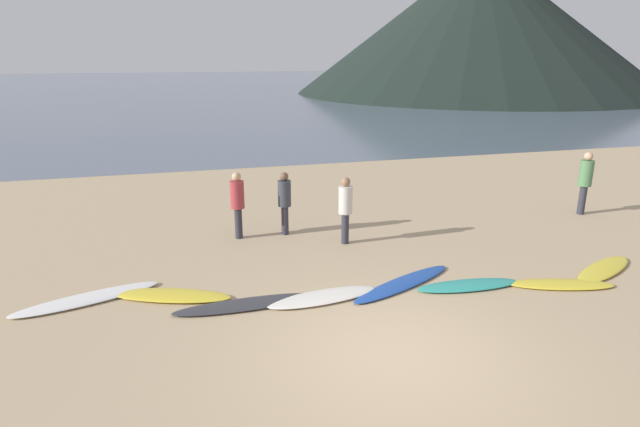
{
  "coord_description": "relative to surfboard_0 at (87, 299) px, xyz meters",
  "views": [
    {
      "loc": [
        -2.87,
        -6.4,
        4.35
      ],
      "look_at": [
        0.35,
        5.37,
        0.6
      ],
      "focal_mm": 29.82,
      "sensor_mm": 36.0,
      "label": 1
    }
  ],
  "objects": [
    {
      "name": "headland_hill",
      "position": [
        33.15,
        42.77,
        7.04
      ],
      "size": [
        37.72,
        37.72,
        14.16
      ],
      "primitive_type": "cone",
      "color": "black",
      "rests_on": "ground"
    },
    {
      "name": "surfboard_7",
      "position": [
        10.09,
        -1.33,
        -0.0
      ],
      "size": [
        2.11,
        1.41,
        0.08
      ],
      "primitive_type": "ellipsoid",
      "rotation": [
        0.0,
        0.0,
        0.45
      ],
      "color": "yellow",
      "rests_on": "ground"
    },
    {
      "name": "surfboard_4",
      "position": [
        5.81,
        -0.88,
        -0.01
      ],
      "size": [
        2.58,
        1.57,
        0.07
      ],
      "primitive_type": "ellipsoid",
      "rotation": [
        0.0,
        0.0,
        0.45
      ],
      "color": "#1E479E",
      "rests_on": "ground"
    },
    {
      "name": "surfboard_0",
      "position": [
        0.0,
        0.0,
        0.0
      ],
      "size": [
        2.62,
        1.34,
        0.08
      ],
      "primitive_type": "ellipsoid",
      "rotation": [
        0.0,
        0.0,
        0.32
      ],
      "color": "white",
      "rests_on": "ground"
    },
    {
      "name": "person_0",
      "position": [
        5.45,
        1.65,
        0.9
      ],
      "size": [
        0.32,
        0.32,
        1.59
      ],
      "rotation": [
        0.0,
        0.0,
        5.75
      ],
      "color": "#2D2D38",
      "rests_on": "ground"
    },
    {
      "name": "person_2",
      "position": [
        3.08,
        2.68,
        0.92
      ],
      "size": [
        0.33,
        0.33,
        1.63
      ],
      "rotation": [
        0.0,
        0.0,
        5.31
      ],
      "color": "#2D2D38",
      "rests_on": "ground"
    },
    {
      "name": "person_3",
      "position": [
        12.49,
        2.16,
        0.98
      ],
      "size": [
        0.35,
        0.35,
        1.74
      ],
      "rotation": [
        0.0,
        0.0,
        3.54
      ],
      "color": "#2D2D38",
      "rests_on": "ground"
    },
    {
      "name": "ground_plane",
      "position": [
        4.64,
        6.85,
        -0.14
      ],
      "size": [
        120.0,
        120.0,
        0.2
      ],
      "primitive_type": "cube",
      "color": "tan",
      "rests_on": "ground"
    },
    {
      "name": "surfboard_2",
      "position": [
        2.78,
        -0.97,
        -0.0
      ],
      "size": [
        2.64,
        0.59,
        0.08
      ],
      "primitive_type": "ellipsoid",
      "rotation": [
        0.0,
        0.0,
        0.03
      ],
      "color": "#333338",
      "rests_on": "ground"
    },
    {
      "name": "surfboard_5",
      "position": [
        6.97,
        -1.3,
        -0.0
      ],
      "size": [
        2.08,
        0.65,
        0.08
      ],
      "primitive_type": "ellipsoid",
      "rotation": [
        0.0,
        0.0,
        -0.06
      ],
      "color": "teal",
      "rests_on": "ground"
    },
    {
      "name": "surfboard_3",
      "position": [
        4.14,
        -1.06,
        0.0
      ],
      "size": [
        2.18,
        0.84,
        0.09
      ],
      "primitive_type": "ellipsoid",
      "rotation": [
        0.0,
        0.0,
        0.12
      ],
      "color": "silver",
      "rests_on": "ground"
    },
    {
      "name": "ocean_water",
      "position": [
        4.64,
        60.65,
        -0.04
      ],
      "size": [
        140.0,
        100.0,
        0.01
      ],
      "primitive_type": "cube",
      "color": "slate",
      "rests_on": "ground"
    },
    {
      "name": "person_1",
      "position": [
        4.22,
        2.66,
        0.88
      ],
      "size": [
        0.32,
        0.32,
        1.57
      ],
      "rotation": [
        0.0,
        0.0,
        1.66
      ],
      "color": "#2D2D38",
      "rests_on": "ground"
    },
    {
      "name": "surfboard_1",
      "position": [
        1.48,
        -0.27,
        0.0
      ],
      "size": [
        2.3,
        1.32,
        0.09
      ],
      "primitive_type": "ellipsoid",
      "rotation": [
        0.0,
        0.0,
        -0.35
      ],
      "color": "yellow",
      "rests_on": "ground"
    },
    {
      "name": "surfboard_6",
      "position": [
        8.73,
        -1.73,
        -0.01
      ],
      "size": [
        2.1,
        1.09,
        0.07
      ],
      "primitive_type": "ellipsoid",
      "rotation": [
        0.0,
        0.0,
        -0.29
      ],
      "color": "yellow",
      "rests_on": "ground"
    }
  ]
}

